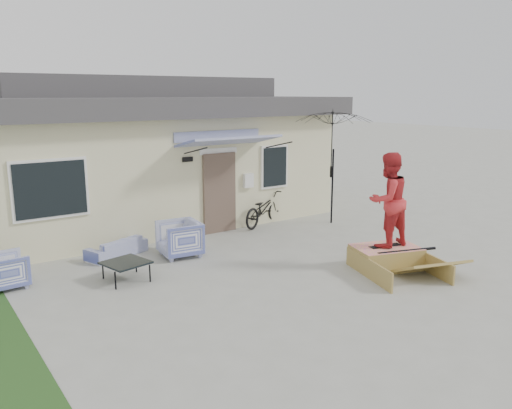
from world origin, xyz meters
TOP-DOWN VIEW (x-y plane):
  - ground at (0.00, 0.00)m, footprint 90.00×90.00m
  - house at (0.00, 7.99)m, footprint 10.80×8.49m
  - loveseat at (-1.99, 4.02)m, footprint 1.47×0.87m
  - armchair_left at (-4.38, 3.32)m, footprint 0.71×0.75m
  - armchair_right at (-0.82, 3.20)m, footprint 0.91×0.95m
  - coffee_table at (-2.39, 2.40)m, footprint 0.93×0.93m
  - bicycle at (2.36, 4.38)m, footprint 1.87×1.26m
  - patio_umbrella at (4.10, 3.48)m, footprint 2.67×2.59m
  - skate_ramp at (2.38, -0.01)m, footprint 1.82×2.11m
  - skateboard at (2.39, 0.04)m, footprint 0.75×0.33m
  - skater at (2.39, 0.04)m, footprint 1.00×0.79m

SIDE VIEW (x-z plane):
  - ground at x=0.00m, z-range 0.00..0.00m
  - coffee_table at x=-2.39m, z-range 0.00..0.38m
  - skate_ramp at x=2.38m, z-range 0.00..0.45m
  - loveseat at x=-1.99m, z-range 0.00..0.55m
  - armchair_left at x=-4.38m, z-range 0.00..0.74m
  - armchair_right at x=-0.82m, z-range 0.00..0.89m
  - skateboard at x=2.39m, z-range 0.45..0.49m
  - bicycle at x=2.36m, z-range 0.00..1.13m
  - skater at x=2.39m, z-range 0.49..2.46m
  - patio_umbrella at x=4.10m, z-range 0.65..2.85m
  - house at x=0.00m, z-range -0.11..3.99m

